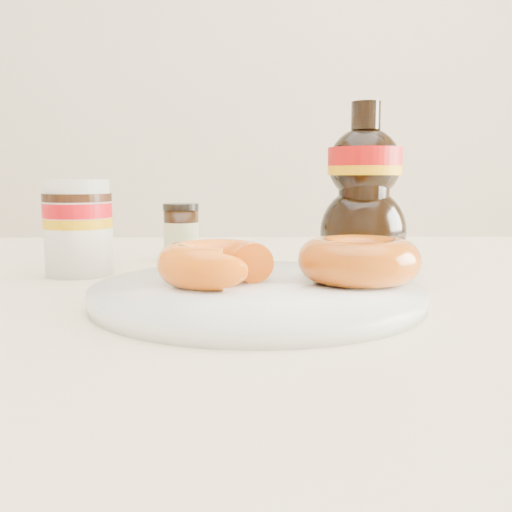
{
  "coord_description": "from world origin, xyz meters",
  "views": [
    {
      "loc": [
        0.02,
        -0.52,
        0.86
      ],
      "look_at": [
        0.04,
        0.04,
        0.79
      ],
      "focal_mm": 40.0,
      "sensor_mm": 36.0,
      "label": 1
    }
  ],
  "objects_px": {
    "donut_bitten": "(216,263)",
    "syrup_bottle": "(364,188)",
    "nutella_jar": "(78,224)",
    "donut_whole": "(359,260)",
    "dining_table": "(223,352)",
    "plate": "(257,292)",
    "dark_jar": "(181,233)"
  },
  "relations": [
    {
      "from": "dining_table",
      "to": "donut_whole",
      "type": "height_order",
      "value": "donut_whole"
    },
    {
      "from": "donut_whole",
      "to": "nutella_jar",
      "type": "relative_size",
      "value": 1.04
    },
    {
      "from": "syrup_bottle",
      "to": "dark_jar",
      "type": "xyz_separation_m",
      "value": [
        -0.23,
        0.1,
        -0.06
      ]
    },
    {
      "from": "nutella_jar",
      "to": "dark_jar",
      "type": "xyz_separation_m",
      "value": [
        0.11,
        0.11,
        -0.02
      ]
    },
    {
      "from": "dining_table",
      "to": "donut_whole",
      "type": "bearing_deg",
      "value": -34.86
    },
    {
      "from": "dining_table",
      "to": "donut_whole",
      "type": "xyz_separation_m",
      "value": [
        0.13,
        -0.09,
        0.12
      ]
    },
    {
      "from": "donut_bitten",
      "to": "donut_whole",
      "type": "xyz_separation_m",
      "value": [
        0.13,
        0.01,
        0.0
      ]
    },
    {
      "from": "plate",
      "to": "donut_whole",
      "type": "relative_size",
      "value": 2.63
    },
    {
      "from": "donut_bitten",
      "to": "donut_whole",
      "type": "relative_size",
      "value": 0.94
    },
    {
      "from": "syrup_bottle",
      "to": "plate",
      "type": "bearing_deg",
      "value": -128.77
    },
    {
      "from": "donut_bitten",
      "to": "nutella_jar",
      "type": "height_order",
      "value": "nutella_jar"
    },
    {
      "from": "donut_bitten",
      "to": "syrup_bottle",
      "type": "height_order",
      "value": "syrup_bottle"
    },
    {
      "from": "plate",
      "to": "donut_bitten",
      "type": "distance_m",
      "value": 0.05
    },
    {
      "from": "donut_bitten",
      "to": "syrup_bottle",
      "type": "distance_m",
      "value": 0.24
    },
    {
      "from": "dining_table",
      "to": "donut_bitten",
      "type": "relative_size",
      "value": 12.9
    },
    {
      "from": "plate",
      "to": "nutella_jar",
      "type": "distance_m",
      "value": 0.26
    },
    {
      "from": "nutella_jar",
      "to": "syrup_bottle",
      "type": "relative_size",
      "value": 0.55
    },
    {
      "from": "donut_whole",
      "to": "plate",
      "type": "bearing_deg",
      "value": -169.42
    },
    {
      "from": "donut_whole",
      "to": "dark_jar",
      "type": "bearing_deg",
      "value": 128.7
    },
    {
      "from": "plate",
      "to": "donut_whole",
      "type": "xyz_separation_m",
      "value": [
        0.1,
        0.02,
        0.03
      ]
    },
    {
      "from": "syrup_bottle",
      "to": "dark_jar",
      "type": "bearing_deg",
      "value": 156.55
    },
    {
      "from": "dining_table",
      "to": "nutella_jar",
      "type": "relative_size",
      "value": 12.69
    },
    {
      "from": "dining_table",
      "to": "plate",
      "type": "distance_m",
      "value": 0.15
    },
    {
      "from": "donut_bitten",
      "to": "dark_jar",
      "type": "distance_m",
      "value": 0.26
    },
    {
      "from": "donut_bitten",
      "to": "nutella_jar",
      "type": "distance_m",
      "value": 0.22
    },
    {
      "from": "plate",
      "to": "donut_bitten",
      "type": "bearing_deg",
      "value": 166.18
    },
    {
      "from": "donut_whole",
      "to": "nutella_jar",
      "type": "bearing_deg",
      "value": 156.67
    },
    {
      "from": "nutella_jar",
      "to": "dark_jar",
      "type": "height_order",
      "value": "nutella_jar"
    },
    {
      "from": "syrup_bottle",
      "to": "dark_jar",
      "type": "relative_size",
      "value": 2.57
    },
    {
      "from": "nutella_jar",
      "to": "dining_table",
      "type": "bearing_deg",
      "value": -12.53
    },
    {
      "from": "donut_whole",
      "to": "dark_jar",
      "type": "xyz_separation_m",
      "value": [
        -0.19,
        0.24,
        0.0
      ]
    },
    {
      "from": "dark_jar",
      "to": "nutella_jar",
      "type": "bearing_deg",
      "value": -133.29
    }
  ]
}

